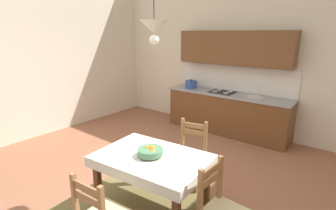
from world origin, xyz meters
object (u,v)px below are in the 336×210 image
Objects in this scene: pendant_lamp at (154,28)px; dining_table at (152,166)px; kitchen_cabinetry at (228,95)px; fruit_bowl at (150,151)px; dining_chair_kitchen_side at (190,155)px.

dining_table is at bearing -69.19° from pendant_lamp.
fruit_bowl is (0.48, -3.07, -0.04)m from kitchen_cabinetry.
dining_chair_kitchen_side is (-0.00, 0.84, -0.18)m from dining_table.
dining_chair_kitchen_side is 1.16× the size of pendant_lamp.
pendant_lamp is (-0.05, -0.70, 1.76)m from dining_chair_kitchen_side.
dining_table is 0.85m from dining_chair_kitchen_side.
pendant_lamp reaches higher than kitchen_cabinetry.
dining_chair_kitchen_side is 3.10× the size of fruit_bowl.
kitchen_cabinetry is at bearing 98.52° from pendant_lamp.
dining_chair_kitchen_side reaches higher than dining_table.
kitchen_cabinetry is at bearing 98.93° from fruit_bowl.
dining_chair_kitchen_side reaches higher than fruit_bowl.
pendant_lamp is at bearing -81.48° from kitchen_cabinetry.
dining_table is at bearing -89.76° from dining_chair_kitchen_side.
kitchen_cabinetry reaches higher than dining_chair_kitchen_side.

